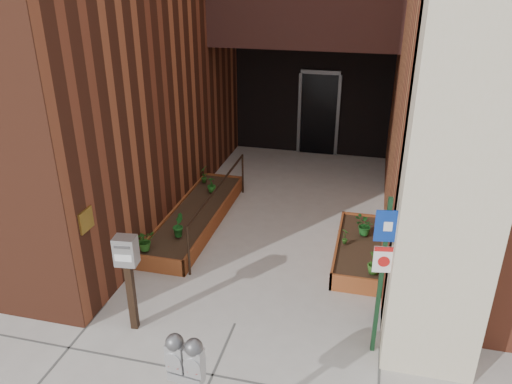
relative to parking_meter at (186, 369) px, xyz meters
The scene contains 14 objects.
ground 2.51m from the parking_meter, 94.74° to the left, with size 80.00×80.00×0.00m, color #9E9991.
planter_left 5.28m from the parking_meter, 109.56° to the left, with size 0.90×3.60×0.30m.
planter_right 4.73m from the parking_meter, 71.98° to the left, with size 0.80×2.20×0.30m.
handrail 5.00m from the parking_meter, 104.32° to the left, with size 0.04×3.34×0.90m.
parking_meter is the anchor object (origin of this frame).
sign_post 2.71m from the parking_meter, 50.41° to the left, with size 0.30×0.09×2.22m.
payment_dropbox 2.33m from the parking_meter, 130.54° to the left, with size 0.31×0.24×1.44m.
shrub_left_a 3.92m from the parking_meter, 121.85° to the left, with size 0.32×0.32×0.35m, color #265E1A.
shrub_left_b 4.25m from the parking_meter, 113.57° to the left, with size 0.23×0.23×0.41m, color #18561A.
shrub_left_c 6.03m from the parking_meter, 106.51° to the left, with size 0.18×0.18×0.32m, color #1C5919.
shrub_left_d 6.52m from the parking_meter, 108.13° to the left, with size 0.20×0.20×0.39m, color #225618.
shrub_right_a 3.92m from the parking_meter, 64.41° to the left, with size 0.20×0.20×0.36m, color #275819.
shrub_right_b 4.48m from the parking_meter, 74.60° to the left, with size 0.15×0.15×0.29m, color #255117.
shrub_right_c 4.92m from the parking_meter, 72.47° to the left, with size 0.33×0.33×0.36m, color #1A5C1F.
Camera 1 is at (1.63, -5.38, 4.63)m, focal length 35.00 mm.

